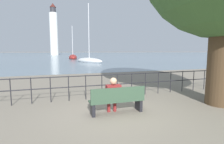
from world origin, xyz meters
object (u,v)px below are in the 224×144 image
object	(u,v)px
sailboat_1	(89,61)
sailboat_2	(73,57)
seated_person_left	(113,93)
park_bench	(117,101)
harbor_lighthouse	(54,31)

from	to	relation	value
sailboat_1	sailboat_2	world-z (taller)	sailboat_1
seated_person_left	sailboat_2	xyz separation A→B (m)	(2.65, 42.90, -0.31)
park_bench	sailboat_2	xyz separation A→B (m)	(2.53, 42.98, -0.07)
park_bench	harbor_lighthouse	distance (m)	94.19
sailboat_1	harbor_lighthouse	size ratio (longest dim) A/B	0.41
seated_person_left	harbor_lighthouse	world-z (taller)	harbor_lighthouse
sailboat_1	harbor_lighthouse	world-z (taller)	harbor_lighthouse
sailboat_1	sailboat_2	distance (m)	15.65
park_bench	seated_person_left	world-z (taller)	seated_person_left
park_bench	sailboat_2	world-z (taller)	sailboat_2
harbor_lighthouse	park_bench	bearing A→B (deg)	-88.55
sailboat_2	harbor_lighthouse	xyz separation A→B (m)	(-4.89, 50.42, 12.06)
seated_person_left	sailboat_1	xyz separation A→B (m)	(4.24, 27.34, -0.38)
seated_person_left	harbor_lighthouse	distance (m)	94.08
seated_person_left	sailboat_2	bearing A→B (deg)	86.47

